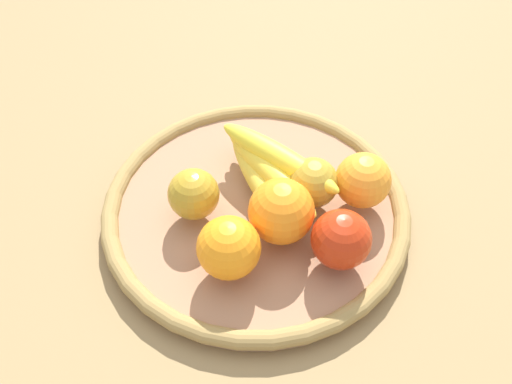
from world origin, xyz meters
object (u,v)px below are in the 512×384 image
banana_bunch (270,170)px  apple_0 (194,194)px  apple_1 (341,239)px  orange_2 (281,211)px  apple_2 (313,183)px  orange_1 (226,247)px  orange_0 (363,180)px

banana_bunch → apple_0: bearing=-139.0°
apple_0 → apple_1: apple_1 is taller
apple_0 → apple_1: (0.19, -0.02, 0.00)m
orange_2 → apple_2: size_ratio=1.24×
orange_2 → apple_2: orange_2 is taller
orange_1 → orange_0: size_ratio=1.05×
banana_bunch → orange_1: size_ratio=2.49×
apple_2 → orange_0: size_ratio=0.91×
orange_1 → banana_bunch: bearing=84.6°
banana_bunch → apple_2: size_ratio=2.86×
orange_1 → orange_0: 0.20m
banana_bunch → apple_1: size_ratio=2.60×
apple_2 → orange_0: 0.06m
orange_0 → orange_1: bearing=-131.1°
orange_2 → apple_0: bearing=179.6°
banana_bunch → orange_1: (-0.01, -0.14, 0.01)m
apple_2 → orange_2: bearing=-110.9°
orange_2 → orange_1: size_ratio=1.08×
banana_bunch → apple_1: apple_1 is taller
apple_0 → banana_bunch: bearing=41.0°
banana_bunch → apple_0: size_ratio=2.86×
orange_2 → banana_bunch: (-0.03, 0.07, -0.01)m
orange_2 → apple_2: bearing=69.1°
banana_bunch → apple_2: 0.06m
apple_1 → apple_2: apple_1 is taller
apple_0 → orange_0: (0.20, 0.08, 0.00)m
apple_2 → orange_0: bearing=18.2°
orange_1 → orange_0: (0.13, 0.15, -0.00)m
apple_0 → orange_1: 0.10m
apple_2 → apple_1: bearing=-56.7°
apple_0 → apple_2: bearing=24.5°
orange_2 → apple_1: (0.08, -0.02, -0.00)m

